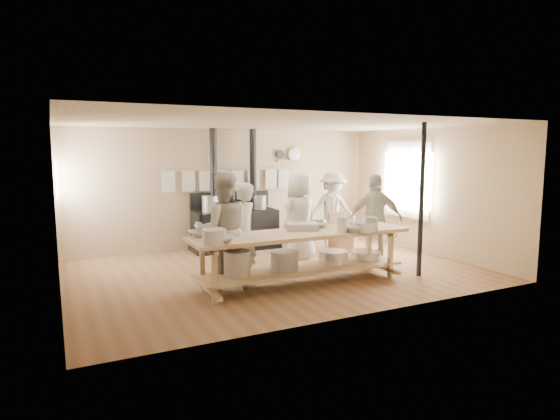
{
  "coord_description": "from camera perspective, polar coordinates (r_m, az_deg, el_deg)",
  "views": [
    {
      "loc": [
        -3.52,
        -7.33,
        2.14
      ],
      "look_at": [
        0.15,
        0.2,
        1.07
      ],
      "focal_mm": 30.0,
      "sensor_mm": 36.0,
      "label": 1
    }
  ],
  "objects": [
    {
      "name": "prep_table",
      "position": [
        7.5,
        2.57,
        -5.18
      ],
      "size": [
        3.6,
        0.9,
        0.85
      ],
      "color": "tan",
      "rests_on": "ground"
    },
    {
      "name": "window_right",
      "position": [
        10.59,
        15.38,
        3.57
      ],
      "size": [
        0.09,
        1.5,
        1.65
      ],
      "color": "beige",
      "rests_on": "ground"
    },
    {
      "name": "pitcher",
      "position": [
        7.43,
        7.6,
        -1.81
      ],
      "size": [
        0.17,
        0.17,
        0.25
      ],
      "primitive_type": "cylinder",
      "rotation": [
        0.0,
        0.0,
        -0.06
      ],
      "color": "silver",
      "rests_on": "prep_table"
    },
    {
      "name": "room_shell",
      "position": [
        8.15,
        -0.36,
        3.66
      ],
      "size": [
        7.0,
        7.0,
        7.0
      ],
      "color": "tan",
      "rests_on": "ground"
    },
    {
      "name": "bowl_steel_a",
      "position": [
        6.57,
        -6.98,
        -3.68
      ],
      "size": [
        0.42,
        0.42,
        0.09
      ],
      "primitive_type": "imported",
      "rotation": [
        0.0,
        0.0,
        0.91
      ],
      "color": "silver",
      "rests_on": "prep_table"
    },
    {
      "name": "cook_center",
      "position": [
        8.94,
        2.44,
        -0.94
      ],
      "size": [
        0.97,
        0.79,
        1.72
      ],
      "primitive_type": "imported",
      "rotation": [
        0.0,
        0.0,
        3.46
      ],
      "color": "beige",
      "rests_on": "ground"
    },
    {
      "name": "cook_left",
      "position": [
        7.29,
        -6.95,
        -2.47
      ],
      "size": [
        1.01,
        0.87,
        1.82
      ],
      "primitive_type": "imported",
      "rotation": [
        0.0,
        0.0,
        2.92
      ],
      "color": "beige",
      "rests_on": "ground"
    },
    {
      "name": "support_post",
      "position": [
        8.22,
        16.86,
        1.11
      ],
      "size": [
        0.08,
        0.08,
        2.6
      ],
      "primitive_type": "cylinder",
      "color": "black",
      "rests_on": "ground"
    },
    {
      "name": "chair",
      "position": [
        10.0,
        7.38,
        -3.69
      ],
      "size": [
        0.4,
        0.4,
        0.83
      ],
      "rotation": [
        0.0,
        0.0,
        0.03
      ],
      "color": "#553522",
      "rests_on": "ground"
    },
    {
      "name": "cook_far_left",
      "position": [
        7.57,
        -4.56,
        -2.82
      ],
      "size": [
        0.71,
        0.65,
        1.63
      ],
      "primitive_type": "imported",
      "rotation": [
        0.0,
        0.0,
        3.7
      ],
      "color": "beige",
      "rests_on": "ground"
    },
    {
      "name": "roasting_pan",
      "position": [
        7.62,
        2.61,
        -2.03
      ],
      "size": [
        0.59,
        0.49,
        0.11
      ],
      "primitive_type": "cube",
      "rotation": [
        0.0,
        0.0,
        -0.33
      ],
      "color": "#B2B2B7",
      "rests_on": "prep_table"
    },
    {
      "name": "ground",
      "position": [
        8.41,
        -0.35,
        -7.45
      ],
      "size": [
        7.0,
        7.0,
        0.0
      ],
      "primitive_type": "plane",
      "color": "brown",
      "rests_on": "ground"
    },
    {
      "name": "bowl_steel_b",
      "position": [
        7.91,
        4.68,
        -1.73
      ],
      "size": [
        0.44,
        0.44,
        0.11
      ],
      "primitive_type": "imported",
      "rotation": [
        0.0,
        0.0,
        3.53
      ],
      "color": "silver",
      "rests_on": "prep_table"
    },
    {
      "name": "stove",
      "position": [
        10.21,
        -5.55,
        -1.87
      ],
      "size": [
        1.9,
        0.75,
        2.6
      ],
      "color": "black",
      "rests_on": "ground"
    },
    {
      "name": "towel_rail",
      "position": [
        10.36,
        -6.13,
        4.0
      ],
      "size": [
        3.0,
        0.04,
        0.47
      ],
      "color": "tan",
      "rests_on": "ground"
    },
    {
      "name": "cook_right",
      "position": [
        8.96,
        11.56,
        -1.13
      ],
      "size": [
        1.08,
        0.81,
        1.7
      ],
      "primitive_type": "imported",
      "rotation": [
        0.0,
        0.0,
        2.68
      ],
      "color": "beige",
      "rests_on": "ground"
    },
    {
      "name": "back_wall_shelf",
      "position": [
        10.96,
        1.03,
        6.58
      ],
      "size": [
        0.63,
        0.14,
        0.32
      ],
      "color": "tan",
      "rests_on": "ground"
    },
    {
      "name": "bowl_white_a",
      "position": [
        7.15,
        -9.63,
        -2.84
      ],
      "size": [
        0.37,
        0.37,
        0.09
      ],
      "primitive_type": "imported",
      "rotation": [
        0.0,
        0.0,
        -0.0
      ],
      "color": "silver",
      "rests_on": "prep_table"
    },
    {
      "name": "left_opening",
      "position": [
        9.35,
        -25.59,
        3.27
      ],
      "size": [
        0.0,
        0.9,
        0.9
      ],
      "color": "white",
      "rests_on": "ground"
    },
    {
      "name": "bucket_galv",
      "position": [
        7.73,
        10.85,
        -1.61
      ],
      "size": [
        0.27,
        0.27,
        0.22
      ],
      "primitive_type": "cylinder",
      "rotation": [
        0.0,
        0.0,
        0.11
      ],
      "color": "gray",
      "rests_on": "prep_table"
    },
    {
      "name": "deep_bowl_enamel",
      "position": [
        6.53,
        -8.01,
        -3.25
      ],
      "size": [
        0.35,
        0.35,
        0.21
      ],
      "primitive_type": "cylinder",
      "rotation": [
        0.0,
        0.0,
        0.05
      ],
      "color": "silver",
      "rests_on": "prep_table"
    },
    {
      "name": "mixing_bowl_large",
      "position": [
        7.66,
        10.15,
        -1.94
      ],
      "size": [
        0.49,
        0.49,
        0.15
      ],
      "primitive_type": "cylinder",
      "rotation": [
        0.0,
        0.0,
        -0.02
      ],
      "color": "silver",
      "rests_on": "prep_table"
    },
    {
      "name": "bowl_white_b",
      "position": [
        7.56,
        8.96,
        -2.29
      ],
      "size": [
        0.48,
        0.48,
        0.09
      ],
      "primitive_type": "imported",
      "rotation": [
        0.0,
        0.0,
        2.04
      ],
      "color": "silver",
      "rests_on": "prep_table"
    },
    {
      "name": "cook_by_window",
      "position": [
        10.22,
        6.44,
        -0.01
      ],
      "size": [
        1.17,
        0.77,
        1.7
      ],
      "primitive_type": "imported",
      "rotation": [
        0.0,
        0.0,
        -0.14
      ],
      "color": "beige",
      "rests_on": "ground"
    }
  ]
}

